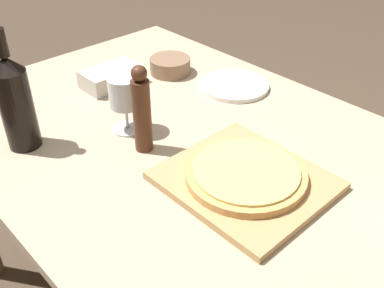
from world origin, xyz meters
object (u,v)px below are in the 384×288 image
object	(u,v)px
wine_bottle	(15,101)
wine_glass	(125,94)
pepper_mill	(142,111)
pizza	(246,173)
small_bowl	(170,66)

from	to	relation	value
wine_bottle	wine_glass	world-z (taller)	wine_bottle
wine_bottle	pepper_mill	world-z (taller)	wine_bottle
wine_bottle	pepper_mill	bearing A→B (deg)	-46.25
pizza	wine_bottle	world-z (taller)	wine_bottle
pepper_mill	wine_glass	bearing A→B (deg)	77.19
wine_bottle	pepper_mill	size ratio (longest dim) A/B	1.35
wine_glass	small_bowl	bearing A→B (deg)	30.81
pepper_mill	wine_glass	distance (m)	0.10
small_bowl	pepper_mill	bearing A→B (deg)	-139.38
wine_bottle	wine_glass	bearing A→B (deg)	-26.95
wine_bottle	small_bowl	world-z (taller)	wine_bottle
pepper_mill	wine_glass	world-z (taller)	pepper_mill
pepper_mill	small_bowl	distance (m)	0.44
pizza	pepper_mill	bearing A→B (deg)	106.70
wine_glass	small_bowl	distance (m)	0.36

